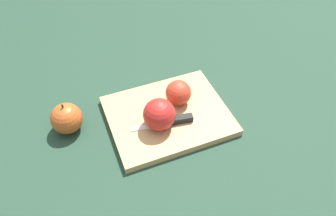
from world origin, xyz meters
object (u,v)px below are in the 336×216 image
at_px(knife, 176,120).
at_px(apple_whole, 67,118).
at_px(apple_half_left, 178,93).
at_px(apple_half_right, 159,114).

bearing_deg(knife, apple_whole, -11.47).
xyz_separation_m(knife, apple_whole, (0.26, -0.09, 0.01)).
bearing_deg(apple_half_left, knife, 104.36).
xyz_separation_m(apple_half_left, knife, (0.03, 0.07, -0.03)).
bearing_deg(knife, apple_half_left, -108.45).
distance_m(apple_half_left, apple_half_right, 0.10).
bearing_deg(apple_whole, apple_half_right, 158.64).
height_order(apple_half_right, knife, apple_half_right).
bearing_deg(apple_half_right, apple_half_left, -120.08).
bearing_deg(apple_half_left, apple_whole, 35.87).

